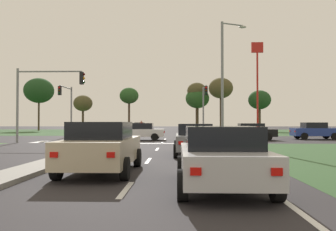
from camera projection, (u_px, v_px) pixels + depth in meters
ground_plane at (129, 139)px, 32.45m from camera, size 200.00×200.00×0.00m
grass_verge_far_left at (0, 132)px, 57.69m from camera, size 35.00×35.00×0.01m
grass_verge_far_right at (304, 132)px, 56.18m from camera, size 35.00×35.00×0.01m
median_island_near at (59, 160)px, 13.47m from camera, size 1.20×22.00×0.14m
median_island_far at (150, 131)px, 57.44m from camera, size 1.20×36.00×0.14m
lane_dash_near at (126, 189)px, 7.98m from camera, size 0.14×2.00×0.01m
lane_dash_second at (148, 161)px, 13.98m from camera, size 0.14×2.00×0.01m
lane_dash_third at (157, 149)px, 19.97m from camera, size 0.14×2.00×0.01m
lane_dash_fourth at (162, 143)px, 25.97m from camera, size 0.14×2.00×0.01m
lane_dash_fifth at (165, 139)px, 31.96m from camera, size 0.14×2.00×0.01m
edge_line_right at (229, 160)px, 14.26m from camera, size 0.14×24.00×0.01m
stop_bar_near at (166, 143)px, 25.35m from camera, size 6.40×0.50×0.01m
crosswalk_bar_near at (40, 142)px, 27.45m from camera, size 0.70×2.80×0.01m
crosswalk_bar_second at (54, 142)px, 27.41m from camera, size 0.70×2.80×0.01m
crosswalk_bar_third at (68, 142)px, 27.38m from camera, size 0.70×2.80×0.01m
crosswalk_bar_fourth at (82, 142)px, 27.34m from camera, size 0.70×2.80×0.01m
crosswalk_bar_fifth at (97, 142)px, 27.31m from camera, size 0.70×2.80×0.01m
crosswalk_bar_sixth at (111, 142)px, 27.28m from camera, size 0.70×2.80×0.01m
car_blue_near at (315, 131)px, 31.71m from camera, size 4.27×2.02×1.56m
car_silver_second at (221, 157)px, 8.13m from camera, size 2.09×4.29×1.48m
car_red_third at (140, 127)px, 60.94m from camera, size 2.03×4.39×1.55m
car_beige_fourth at (102, 147)px, 10.69m from camera, size 2.09×4.53×1.59m
car_maroon_fifth at (134, 128)px, 53.22m from camera, size 2.01×4.35×1.49m
car_black_sixth at (250, 132)px, 30.15m from camera, size 4.57×1.98×1.49m
car_white_seventh at (140, 131)px, 30.17m from camera, size 4.30×2.09×1.51m
car_grey_eighth at (194, 139)px, 16.43m from camera, size 1.97×4.56×1.51m
traffic_signal_near_left at (42, 91)px, 26.11m from camera, size 5.31×0.32×5.72m
traffic_signal_far_right at (204, 102)px, 37.39m from camera, size 0.32×4.24×5.61m
traffic_signal_far_left at (67, 102)px, 37.85m from camera, size 0.32×4.24×5.65m
street_lamp_second at (224, 75)px, 25.59m from camera, size 2.05×0.97×9.14m
pedestrian_at_median at (141, 126)px, 44.64m from camera, size 0.34×0.34×1.67m
fastfood_pole_sign at (257, 68)px, 52.87m from camera, size 1.80×0.40×14.00m
treeline_near at (39, 91)px, 64.39m from camera, size 5.53×5.53×9.93m
treeline_second at (83, 104)px, 63.10m from camera, size 3.48×3.48×6.59m
treeline_third at (129, 96)px, 60.98m from camera, size 3.37×3.37×7.79m
treeline_fourth at (197, 99)px, 65.54m from camera, size 4.54×4.54×8.13m
treeline_fifth at (197, 91)px, 65.49m from camera, size 3.69×3.69×9.21m
treeline_sixth at (221, 88)px, 62.44m from camera, size 4.44×4.44×9.73m
treeline_seventh at (260, 100)px, 60.09m from camera, size 3.95×3.95×7.22m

